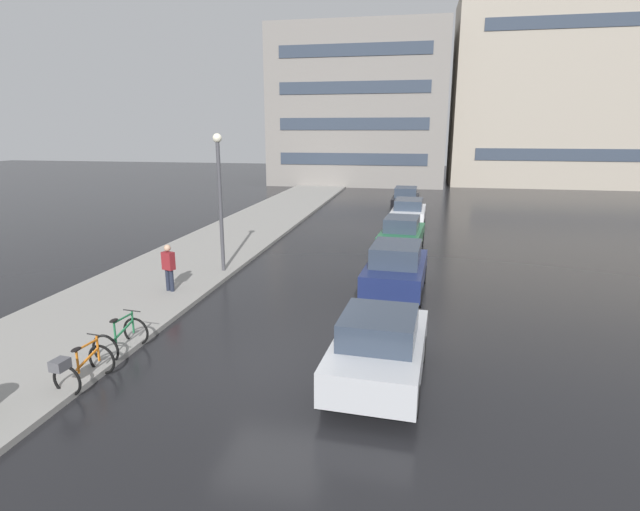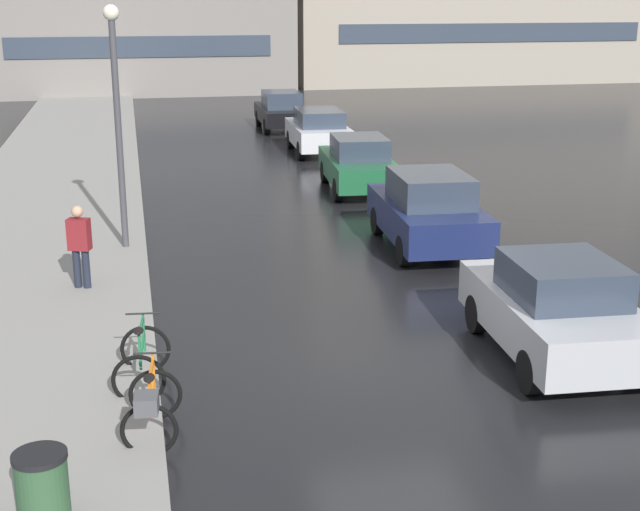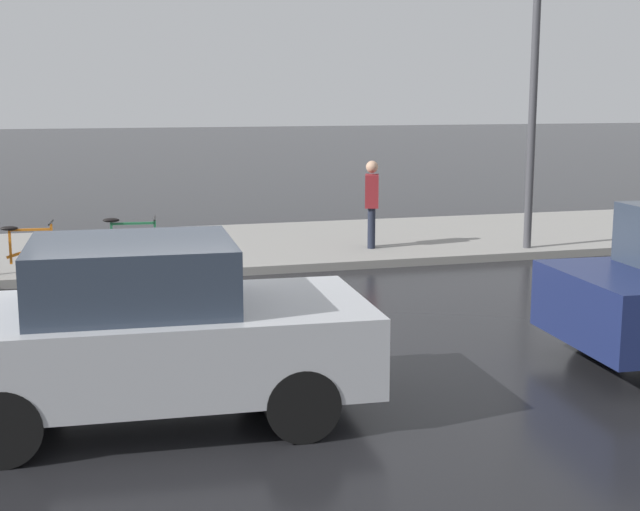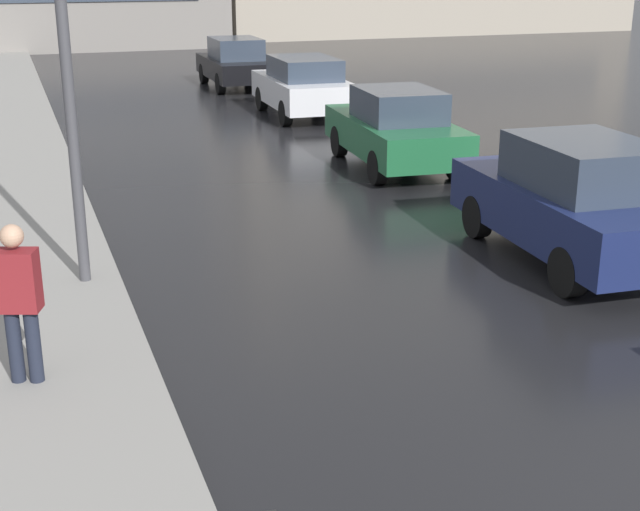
% 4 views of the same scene
% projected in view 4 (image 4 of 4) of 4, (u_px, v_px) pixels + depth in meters
% --- Properties ---
extents(car_navy, '(2.13, 4.27, 1.72)m').
position_uv_depth(car_navy, '(578.00, 201.00, 12.27)').
color(car_navy, navy).
rests_on(car_navy, ground).
extents(car_green, '(2.08, 4.27, 1.59)m').
position_uv_depth(car_green, '(396.00, 129.00, 17.74)').
color(car_green, '#1E6038').
rests_on(car_green, ground).
extents(car_white, '(1.98, 4.09, 1.56)m').
position_uv_depth(car_white, '(303.00, 86.00, 23.45)').
color(car_white, silver).
rests_on(car_white, ground).
extents(car_black, '(1.84, 4.23, 1.58)m').
position_uv_depth(car_black, '(235.00, 63.00, 28.66)').
color(car_black, black).
rests_on(car_black, ground).
extents(pedestrian, '(0.46, 0.36, 1.72)m').
position_uv_depth(pedestrian, '(19.00, 301.00, 8.38)').
color(pedestrian, '#1E2333').
rests_on(pedestrian, ground).
extents(streetlamp, '(0.33, 0.33, 5.26)m').
position_uv_depth(streetlamp, '(63.00, 33.00, 10.36)').
color(streetlamp, '#424247').
rests_on(streetlamp, ground).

